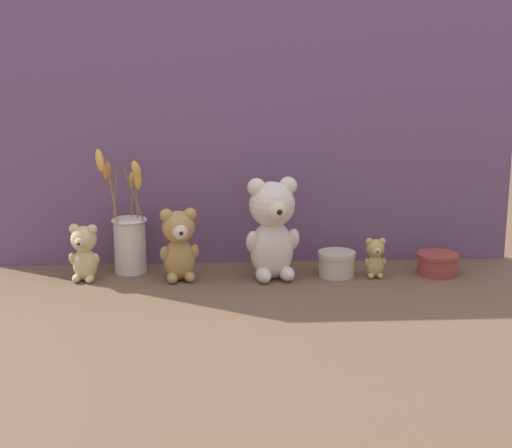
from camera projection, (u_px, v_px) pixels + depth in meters
The scene contains 9 objects.
ground_plane at pixel (256, 278), 2.15m from camera, with size 4.00×4.00×0.00m, color brown.
backdrop_wall at pixel (253, 134), 2.23m from camera, with size 1.51×0.02×0.75m.
teddy_bear_large at pixel (272, 226), 2.12m from camera, with size 0.16×0.14×0.28m.
teddy_bear_medium at pixel (179, 243), 2.11m from camera, with size 0.11×0.10×0.20m.
teddy_bear_small at pixel (84, 251), 2.11m from camera, with size 0.09×0.08×0.16m.
teddy_bear_tiny at pixel (375, 257), 2.15m from camera, with size 0.06×0.06×0.11m.
flower_vase at pixel (129, 237), 2.19m from camera, with size 0.14×0.13×0.36m.
decorative_tin_tall at pixel (337, 264), 2.17m from camera, with size 0.10×0.10×0.07m.
decorative_tin_short at pixel (438, 264), 2.18m from camera, with size 0.12×0.12×0.06m.
Camera 1 is at (-0.11, -2.06, 0.64)m, focal length 55.00 mm.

